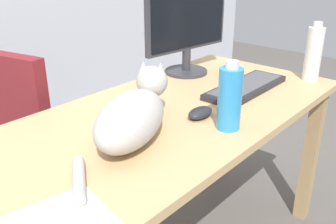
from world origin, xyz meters
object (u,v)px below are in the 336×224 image
(monitor, at_px, (187,25))
(cat, at_px, (133,115))
(water_bottle, at_px, (230,98))
(office_chair, at_px, (47,153))
(keyboard, at_px, (246,87))
(spray_bottle, at_px, (313,53))
(computer_mouse, at_px, (200,113))

(monitor, distance_m, cat, 0.72)
(cat, relative_size, water_bottle, 2.47)
(office_chair, distance_m, keyboard, 0.98)
(cat, xyz_separation_m, spray_bottle, (0.93, -0.19, 0.04))
(monitor, relative_size, keyboard, 1.09)
(cat, bearing_deg, computer_mouse, -13.29)
(computer_mouse, distance_m, water_bottle, 0.15)
(keyboard, distance_m, computer_mouse, 0.35)
(monitor, xyz_separation_m, computer_mouse, (-0.38, -0.36, -0.21))
(office_chair, height_order, cat, cat)
(cat, relative_size, spray_bottle, 2.18)
(monitor, bearing_deg, cat, -155.11)
(computer_mouse, height_order, spray_bottle, spray_bottle)
(office_chair, relative_size, water_bottle, 3.92)
(office_chair, bearing_deg, computer_mouse, -76.96)
(office_chair, height_order, monitor, monitor)
(office_chair, relative_size, computer_mouse, 8.19)
(keyboard, height_order, spray_bottle, spray_bottle)
(office_chair, height_order, computer_mouse, office_chair)
(cat, bearing_deg, spray_bottle, -11.50)
(spray_bottle, bearing_deg, water_bottle, 179.48)
(office_chair, bearing_deg, cat, -97.22)
(cat, xyz_separation_m, water_bottle, (0.26, -0.18, 0.03))
(monitor, bearing_deg, spray_bottle, -59.53)
(spray_bottle, bearing_deg, cat, 168.50)
(computer_mouse, bearing_deg, spray_bottle, -10.78)
(office_chair, bearing_deg, keyboard, -54.47)
(water_bottle, relative_size, spray_bottle, 0.88)
(monitor, height_order, keyboard, monitor)
(keyboard, height_order, computer_mouse, computer_mouse)
(cat, bearing_deg, monitor, 24.89)
(office_chair, height_order, water_bottle, water_bottle)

